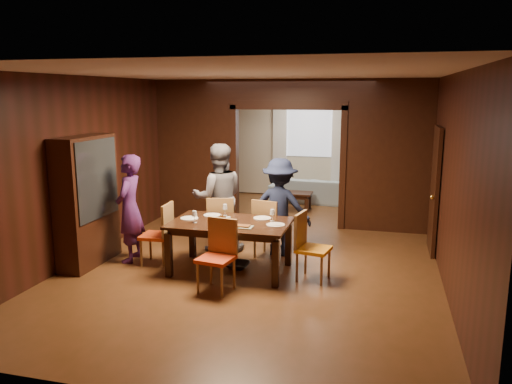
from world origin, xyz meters
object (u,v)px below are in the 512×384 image
(person_navy, at_px, (280,207))
(dining_table, at_px, (230,246))
(person_grey, at_px, (218,198))
(chair_near, at_px, (216,256))
(chair_far_l, at_px, (222,224))
(chair_right, at_px, (314,247))
(person_purple, at_px, (130,208))
(chair_left, at_px, (156,234))
(hutch, at_px, (87,201))
(chair_far_r, at_px, (270,228))
(sofa, at_px, (312,190))
(coffee_table, at_px, (294,201))

(person_navy, distance_m, dining_table, 1.19)
(person_grey, distance_m, chair_near, 1.86)
(chair_far_l, bearing_deg, chair_right, 139.14)
(person_purple, height_order, chair_left, person_purple)
(hutch, bearing_deg, chair_right, 2.90)
(chair_right, height_order, hutch, hutch)
(person_grey, bearing_deg, person_purple, 14.58)
(chair_left, distance_m, chair_near, 1.49)
(dining_table, relative_size, chair_far_r, 1.80)
(hutch, bearing_deg, chair_near, -13.89)
(person_navy, distance_m, chair_far_l, 1.02)
(chair_left, xyz_separation_m, chair_near, (1.26, -0.80, 0.00))
(sofa, distance_m, chair_far_l, 4.40)
(person_navy, relative_size, coffee_table, 2.00)
(sofa, height_order, chair_left, chair_left)
(person_grey, height_order, chair_left, person_grey)
(sofa, bearing_deg, chair_far_l, 81.71)
(chair_far_r, relative_size, hutch, 0.48)
(person_grey, height_order, hutch, hutch)
(person_navy, bearing_deg, coffee_table, -80.46)
(sofa, bearing_deg, hutch, 66.43)
(chair_left, bearing_deg, sofa, 158.27)
(hutch, bearing_deg, person_navy, 23.28)
(dining_table, xyz_separation_m, chair_left, (-1.22, 0.02, 0.10))
(coffee_table, xyz_separation_m, chair_far_l, (-0.61, -3.40, 0.28))
(person_navy, xyz_separation_m, chair_near, (-0.50, -1.76, -0.32))
(chair_left, xyz_separation_m, chair_far_r, (1.63, 0.79, 0.00))
(chair_far_l, xyz_separation_m, chair_near, (0.46, -1.60, 0.00))
(coffee_table, bearing_deg, hutch, -118.74)
(chair_left, bearing_deg, person_purple, -99.39)
(person_purple, xyz_separation_m, chair_far_l, (1.26, 0.75, -0.37))
(chair_left, relative_size, chair_far_r, 1.00)
(chair_far_r, height_order, hutch, hutch)
(chair_right, bearing_deg, person_grey, 71.15)
(coffee_table, height_order, chair_right, chair_right)
(chair_near, bearing_deg, person_grey, 117.06)
(person_navy, relative_size, chair_far_r, 1.65)
(dining_table, bearing_deg, chair_left, 179.29)
(chair_near, bearing_deg, person_navy, 83.66)
(person_grey, height_order, person_navy, person_grey)
(person_purple, relative_size, dining_table, 0.98)
(chair_far_r, distance_m, hutch, 2.89)
(chair_left, bearing_deg, chair_near, 54.01)
(chair_left, height_order, chair_right, same)
(hutch, bearing_deg, chair_left, 13.19)
(sofa, distance_m, chair_right, 5.24)
(dining_table, height_order, chair_far_r, chair_far_r)
(person_purple, bearing_deg, person_navy, 104.84)
(chair_far_l, height_order, hutch, hutch)
(person_navy, relative_size, chair_far_l, 1.65)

